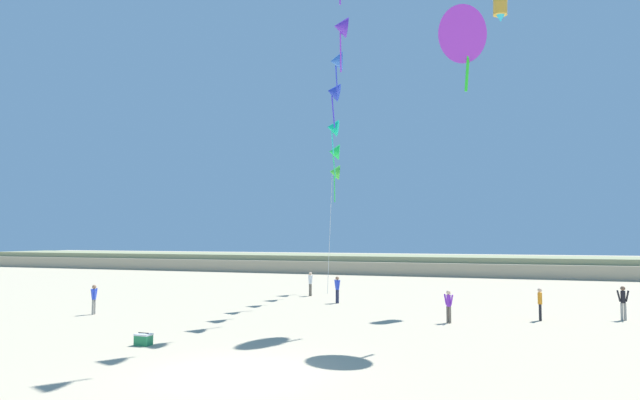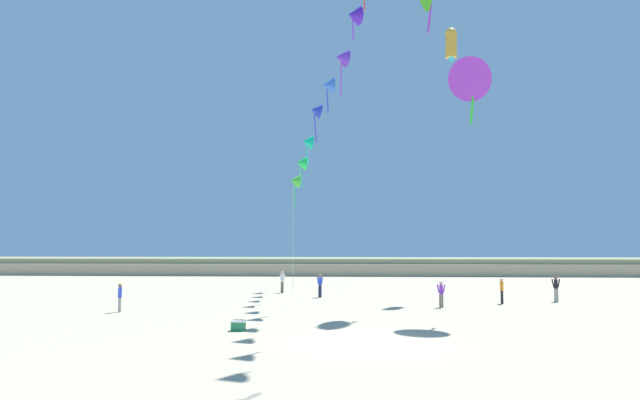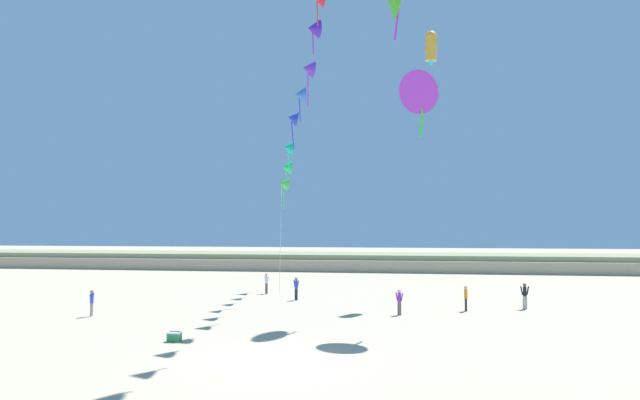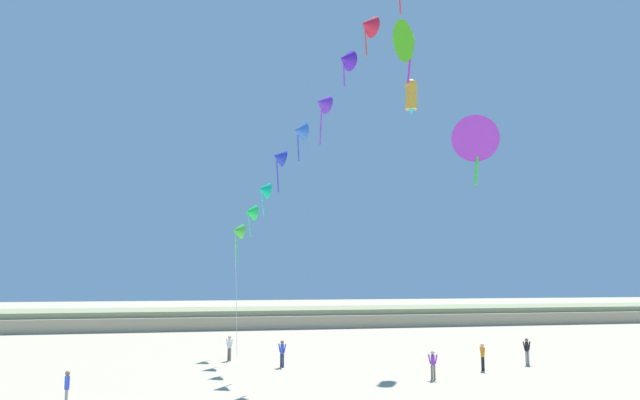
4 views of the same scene
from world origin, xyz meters
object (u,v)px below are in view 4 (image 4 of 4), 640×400
at_px(person_near_left, 483,355).
at_px(large_kite_mid_trail, 409,40).
at_px(person_far_center, 229,346).
at_px(large_kite_high_solo, 476,138).
at_px(person_far_right, 527,349).
at_px(person_far_left, 282,352).
at_px(large_kite_low_lead, 411,96).
at_px(person_near_right, 433,363).
at_px(person_mid_center, 67,387).

bearing_deg(person_near_left, large_kite_mid_trail, 178.86).
bearing_deg(person_far_center, large_kite_high_solo, -46.83).
xyz_separation_m(person_near_left, person_far_right, (3.74, 1.46, 0.04)).
distance_m(person_near_left, person_far_center, 15.85).
xyz_separation_m(person_near_left, person_far_left, (-11.26, 3.56, 0.03)).
bearing_deg(person_far_left, person_far_right, -7.94).
distance_m(person_far_right, large_kite_high_solo, 14.83).
distance_m(large_kite_low_lead, large_kite_mid_trail, 6.65).
distance_m(person_near_right, large_kite_mid_trail, 19.09).
bearing_deg(large_kite_low_lead, large_kite_mid_trail, -111.46).
height_order(large_kite_low_lead, large_kite_high_solo, large_kite_low_lead).
bearing_deg(person_far_left, person_mid_center, -138.85).
bearing_deg(large_kite_high_solo, person_near_left, 63.55).
distance_m(person_far_left, large_kite_mid_trail, 20.52).
bearing_deg(person_far_center, person_near_right, -41.64).
relative_size(person_near_left, large_kite_high_solo, 0.42).
height_order(person_near_right, large_kite_mid_trail, large_kite_mid_trail).
height_order(person_near_left, person_far_center, person_far_center).
distance_m(person_far_left, large_kite_low_lead, 20.07).
xyz_separation_m(person_mid_center, large_kite_high_solo, (18.80, -0.03, 11.52)).
bearing_deg(person_mid_center, large_kite_mid_trail, 17.39).
bearing_deg(large_kite_high_solo, person_far_center, 133.17).
bearing_deg(person_far_left, large_kite_low_lead, 14.97).
bearing_deg(person_far_right, person_near_left, -158.63).
height_order(person_near_right, person_far_left, person_far_left).
xyz_separation_m(large_kite_low_lead, large_kite_mid_trail, (-2.37, -6.04, 1.45)).
distance_m(person_near_right, large_kite_low_lead, 19.52).
distance_m(person_far_right, person_far_center, 18.81).
bearing_deg(person_near_right, person_near_left, 28.86).
bearing_deg(large_kite_low_lead, person_far_right, -40.61).
relative_size(person_mid_center, person_far_right, 0.93).
bearing_deg(person_far_right, large_kite_high_solo, -133.10).
bearing_deg(person_near_right, large_kite_high_solo, -67.84).
bearing_deg(person_near_right, person_far_center, 138.36).
bearing_deg(person_mid_center, person_near_right, 10.29).
relative_size(large_kite_low_lead, large_kite_mid_trail, 0.64).
relative_size(person_near_left, person_near_right, 1.03).
relative_size(person_near_right, large_kite_high_solo, 0.41).
distance_m(person_far_left, person_far_right, 15.15).
xyz_separation_m(person_mid_center, person_far_center, (7.23, 12.30, 0.05)).
distance_m(person_far_center, large_kite_mid_trail, 22.53).
xyz_separation_m(person_near_left, person_far_center, (-14.26, 6.92, 0.03)).
bearing_deg(large_kite_low_lead, person_far_center, 176.34).
relative_size(person_near_right, person_far_left, 0.94).
relative_size(person_near_right, person_far_center, 0.94).
xyz_separation_m(person_far_left, large_kite_high_solo, (8.57, -8.96, 11.47)).
height_order(person_near_left, person_far_left, person_far_left).
relative_size(person_far_center, large_kite_mid_trail, 0.38).
relative_size(person_near_right, large_kite_mid_trail, 0.36).
bearing_deg(person_mid_center, person_far_right, 15.17).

